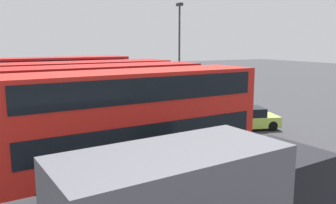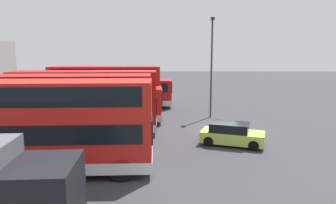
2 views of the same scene
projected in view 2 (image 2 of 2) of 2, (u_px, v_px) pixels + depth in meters
ground_plane at (221, 129)px, 23.74m from camera, size 140.00×140.00×0.00m
bus_double_decker_near_end at (45, 125)px, 14.78m from camera, size 3.23×10.48×4.55m
bus_double_decker_second at (60, 110)px, 18.44m from camera, size 3.31×11.09×4.55m
bus_double_decker_third at (86, 101)px, 22.00m from camera, size 3.20×10.25×4.55m
bus_single_deck_fourth at (97, 104)px, 25.46m from camera, size 3.12×10.84×2.95m
bus_double_decker_fifth at (106, 89)px, 28.80m from camera, size 3.09×10.27×4.55m
bus_single_deck_sixth at (118, 92)px, 32.62m from camera, size 2.95×11.41×2.95m
car_hatchback_silver at (232, 134)px, 19.66m from camera, size 2.93×4.30×1.43m
lamp_post_tall at (212, 61)px, 27.19m from camera, size 0.70×0.30×8.83m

